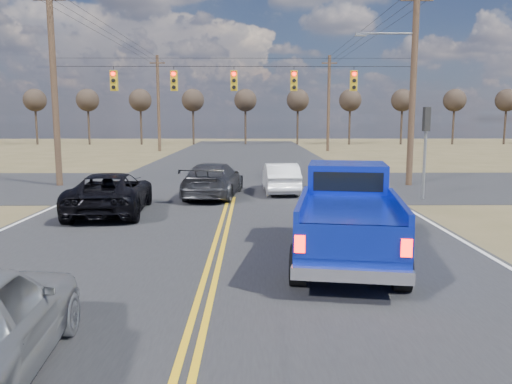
{
  "coord_description": "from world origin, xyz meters",
  "views": [
    {
      "loc": [
        0.91,
        -7.49,
        3.4
      ],
      "look_at": [
        1.01,
        5.49,
        1.5
      ],
      "focal_mm": 35.0,
      "sensor_mm": 36.0,
      "label": 1
    }
  ],
  "objects_px": {
    "pickup_truck": "(348,215)",
    "dgrey_car_queue": "(213,180)",
    "white_car_queue": "(281,178)",
    "black_suv": "(111,193)"
  },
  "relations": [
    {
      "from": "pickup_truck",
      "to": "dgrey_car_queue",
      "type": "distance_m",
      "value": 10.68
    },
    {
      "from": "white_car_queue",
      "to": "pickup_truck",
      "type": "bearing_deg",
      "value": 93.01
    },
    {
      "from": "pickup_truck",
      "to": "black_suv",
      "type": "xyz_separation_m",
      "value": [
        -7.44,
        6.05,
        -0.34
      ]
    },
    {
      "from": "pickup_truck",
      "to": "black_suv",
      "type": "height_order",
      "value": "pickup_truck"
    },
    {
      "from": "black_suv",
      "to": "dgrey_car_queue",
      "type": "height_order",
      "value": "dgrey_car_queue"
    },
    {
      "from": "pickup_truck",
      "to": "white_car_queue",
      "type": "bearing_deg",
      "value": 104.33
    },
    {
      "from": "black_suv",
      "to": "dgrey_car_queue",
      "type": "xyz_separation_m",
      "value": [
        3.42,
        3.84,
        0.01
      ]
    },
    {
      "from": "black_suv",
      "to": "white_car_queue",
      "type": "height_order",
      "value": "black_suv"
    },
    {
      "from": "pickup_truck",
      "to": "black_suv",
      "type": "bearing_deg",
      "value": 150.12
    },
    {
      "from": "pickup_truck",
      "to": "white_car_queue",
      "type": "xyz_separation_m",
      "value": [
        -0.99,
        11.14,
        -0.39
      ]
    }
  ]
}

